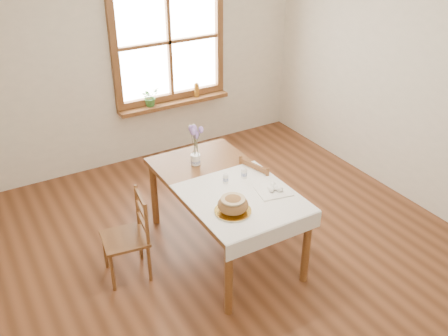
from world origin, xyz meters
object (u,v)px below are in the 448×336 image
Objects in this scene: flower_vase at (196,160)px; dining_table at (224,190)px; chair_left at (125,237)px; chair_right at (265,192)px; bread_plate at (233,211)px.

dining_table is at bearing -80.86° from flower_vase.
flower_vase is (0.86, 0.29, 0.39)m from chair_left.
chair_right reaches higher than dining_table.
flower_vase reaches higher than dining_table.
flower_vase reaches higher than bread_plate.
dining_table is 0.59m from chair_right.
dining_table is 5.43× the size of bread_plate.
chair_left is (-0.93, 0.13, -0.26)m from dining_table.
dining_table is at bearing 89.88° from chair_left.
chair_right is at bearing 96.70° from chair_left.
bread_plate is (-0.18, -0.45, 0.10)m from dining_table.
chair_right is at bearing 10.98° from dining_table.
dining_table is 0.50m from bread_plate.
flower_vase is (-0.07, 0.42, 0.14)m from dining_table.
flower_vase is at bearing 116.49° from chair_left.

